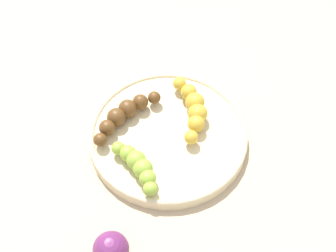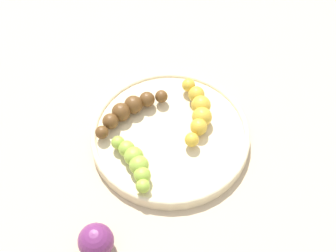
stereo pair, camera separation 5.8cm
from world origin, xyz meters
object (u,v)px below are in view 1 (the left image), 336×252
object	(u,v)px
banana_overripe	(124,114)
banana_green	(138,165)
fruit_bowl	(168,135)
banana_spotted	(193,108)
plum_purple	(111,249)

from	to	relation	value
banana_overripe	banana_green	bearing A→B (deg)	149.83
fruit_bowl	banana_spotted	xyz separation A→B (m)	(-0.03, 0.05, 0.02)
banana_green	plum_purple	distance (m)	0.14
banana_green	plum_purple	size ratio (longest dim) A/B	1.93
banana_spotted	plum_purple	bearing A→B (deg)	-125.43
banana_spotted	plum_purple	xyz separation A→B (m)	(0.23, -0.15, -0.01)
fruit_bowl	banana_green	distance (m)	0.09
banana_spotted	banana_green	distance (m)	0.14
banana_spotted	banana_overripe	size ratio (longest dim) A/B	1.18
fruit_bowl	banana_overripe	size ratio (longest dim) A/B	2.26
banana_green	banana_overripe	bearing A→B (deg)	69.38
banana_spotted	fruit_bowl	bearing A→B (deg)	-146.62
fruit_bowl	plum_purple	bearing A→B (deg)	-28.41
plum_purple	banana_overripe	bearing A→B (deg)	171.55
fruit_bowl	banana_green	xyz separation A→B (m)	(0.07, -0.06, 0.02)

